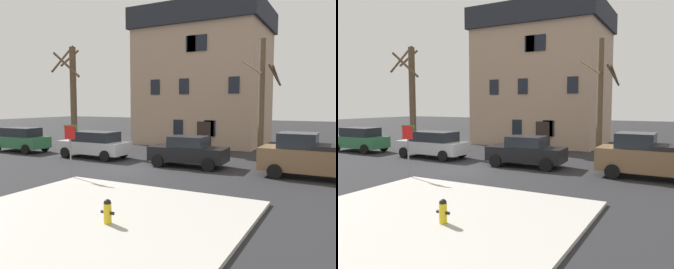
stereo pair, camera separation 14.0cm
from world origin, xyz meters
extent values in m
plane|color=#262628|center=(0.00, 0.00, 0.00)|extent=(120.00, 120.00, 0.00)
cube|color=#B7B5AD|center=(3.73, -7.04, 0.06)|extent=(8.64, 8.05, 0.12)
cube|color=tan|center=(-0.85, 13.40, 4.80)|extent=(10.30, 7.69, 9.60)
cube|color=#23262D|center=(-0.85, 13.40, 10.48)|extent=(10.80, 8.19, 1.76)
cube|color=#2D231E|center=(0.70, 9.51, 1.05)|extent=(1.10, 0.12, 2.10)
cube|color=black|center=(-1.49, 9.52, 1.60)|extent=(0.80, 0.08, 1.20)
cube|color=black|center=(1.10, 9.52, 1.60)|extent=(0.80, 0.08, 1.20)
cube|color=black|center=(1.20, 9.52, 1.60)|extent=(0.80, 0.08, 1.20)
cube|color=black|center=(-3.57, 9.52, 4.80)|extent=(0.80, 0.08, 1.20)
cube|color=black|center=(-1.00, 9.52, 4.80)|extent=(0.80, 0.08, 1.20)
cube|color=black|center=(2.98, 9.52, 4.80)|extent=(0.80, 0.08, 1.20)
cube|color=black|center=(-0.43, 9.52, 8.00)|extent=(0.80, 0.08, 1.20)
cube|color=black|center=(-0.32, 9.52, 8.00)|extent=(0.80, 0.08, 1.20)
cube|color=black|center=(0.46, 9.52, 8.00)|extent=(0.80, 0.08, 1.20)
cylinder|color=brown|center=(-8.11, 5.00, 3.84)|extent=(0.48, 0.48, 7.67)
cylinder|color=brown|center=(-8.70, 5.33, 6.93)|extent=(0.86, 1.36, 1.39)
cylinder|color=brown|center=(-9.16, 5.06, 6.89)|extent=(0.29, 2.23, 2.28)
cylinder|color=brown|center=(-7.84, 4.07, 6.26)|extent=(2.02, 0.74, 1.87)
cylinder|color=brown|center=(5.72, 6.03, 3.63)|extent=(0.35, 0.35, 7.26)
cylinder|color=brown|center=(6.53, 5.98, 5.15)|extent=(0.22, 1.68, 0.99)
cylinder|color=brown|center=(5.28, 5.36, 5.55)|extent=(1.45, 1.01, 0.96)
cylinder|color=brown|center=(6.48, 5.82, 5.10)|extent=(0.55, 1.62, 1.22)
cube|color=#2D6B42|center=(-10.48, 2.06, 0.72)|extent=(4.29, 1.87, 0.79)
cube|color=#1E232B|center=(-10.40, 2.06, 1.42)|extent=(2.68, 1.60, 0.62)
cylinder|color=black|center=(-11.95, 2.87, 0.34)|extent=(0.69, 0.24, 0.68)
cylinder|color=black|center=(-9.01, 1.26, 0.34)|extent=(0.69, 0.24, 0.68)
cylinder|color=black|center=(-9.08, 2.97, 0.34)|extent=(0.69, 0.24, 0.68)
cube|color=#B7BABF|center=(-3.91, 2.27, 0.69)|extent=(4.70, 1.89, 0.75)
cube|color=#1E232B|center=(-3.82, 2.27, 1.38)|extent=(2.92, 1.65, 0.62)
cylinder|color=black|center=(-5.52, 1.38, 0.34)|extent=(0.68, 0.23, 0.68)
cylinder|color=black|center=(-5.49, 3.21, 0.34)|extent=(0.68, 0.23, 0.68)
cylinder|color=black|center=(-2.34, 1.34, 0.34)|extent=(0.68, 0.23, 0.68)
cylinder|color=black|center=(-2.31, 3.16, 0.34)|extent=(0.68, 0.23, 0.68)
cube|color=black|center=(2.65, 2.25, 0.71)|extent=(4.28, 1.97, 0.77)
cube|color=#1E232B|center=(2.65, 2.25, 1.38)|extent=(2.00, 1.65, 0.58)
cylinder|color=black|center=(1.27, 1.30, 0.34)|extent=(0.69, 0.25, 0.68)
cylinder|color=black|center=(1.19, 3.07, 0.34)|extent=(0.69, 0.25, 0.68)
cylinder|color=black|center=(4.12, 1.43, 0.34)|extent=(0.69, 0.25, 0.68)
cylinder|color=black|center=(4.04, 3.20, 0.34)|extent=(0.69, 0.25, 0.68)
cube|color=brown|center=(9.22, 2.19, 0.85)|extent=(5.28, 2.01, 1.06)
cube|color=#1E232B|center=(8.28, 2.20, 1.73)|extent=(1.71, 1.72, 0.70)
cylinder|color=black|center=(7.42, 1.26, 0.34)|extent=(0.68, 0.23, 0.68)
cylinder|color=black|center=(7.46, 3.18, 0.34)|extent=(0.68, 0.23, 0.68)
cylinder|color=gold|center=(4.48, -7.25, 0.40)|extent=(0.22, 0.22, 0.56)
sphere|color=black|center=(4.48, -7.25, 0.70)|extent=(0.21, 0.21, 0.21)
cylinder|color=black|center=(4.32, -7.25, 0.43)|extent=(0.10, 0.09, 0.09)
cylinder|color=black|center=(4.64, -7.25, 0.43)|extent=(0.10, 0.09, 0.09)
cylinder|color=slate|center=(-0.78, -3.11, 1.22)|extent=(0.07, 0.07, 2.43)
cube|color=red|center=(-0.78, -3.13, 2.13)|extent=(0.60, 0.03, 0.60)
cube|color=#1E8C38|center=(-0.78, -3.09, 2.38)|extent=(0.76, 0.02, 0.18)
torus|color=black|center=(-5.02, 3.91, 0.36)|extent=(0.71, 0.06, 0.71)
torus|color=black|center=(-6.06, 3.92, 0.36)|extent=(0.71, 0.06, 0.71)
cylinder|color=#1E4C8C|center=(-5.54, 3.92, 0.58)|extent=(1.00, 0.06, 0.19)
cylinder|color=#1E4C8C|center=(-5.74, 3.92, 0.81)|extent=(0.09, 0.04, 0.45)
camera|label=1|loc=(10.18, -14.55, 3.40)|focal=36.29mm
camera|label=2|loc=(10.30, -14.49, 3.40)|focal=36.29mm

